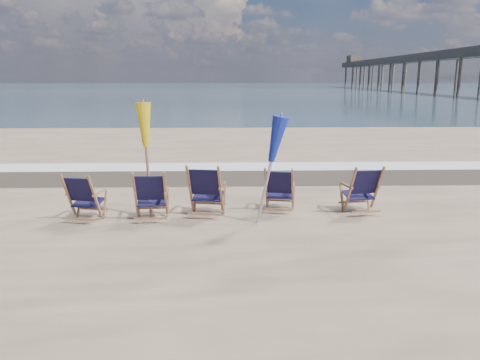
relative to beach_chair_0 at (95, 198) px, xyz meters
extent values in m
plane|color=#384D5D|center=(2.76, 125.50, -0.49)|extent=(400.00, 400.00, 0.00)
cube|color=silver|center=(2.76, 5.80, -0.49)|extent=(200.00, 1.40, 0.01)
cube|color=#42362A|center=(2.76, 4.30, -0.49)|extent=(200.00, 2.60, 0.00)
cylinder|color=#8E5D3F|center=(0.96, 0.35, 0.64)|extent=(0.06, 0.06, 2.26)
cone|color=gold|center=(0.96, 0.35, 1.29)|extent=(0.30, 0.30, 0.85)
cylinder|color=#A5A5AD|center=(3.29, -0.16, 0.55)|extent=(0.06, 0.06, 2.08)
cone|color=#162599|center=(3.29, -0.16, 1.11)|extent=(0.30, 0.30, 0.85)
camera|label=1|loc=(2.53, -8.69, 2.25)|focal=35.00mm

